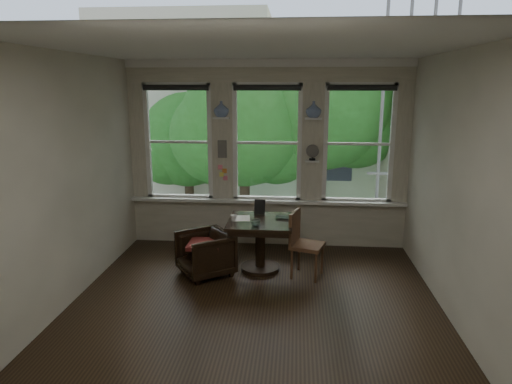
# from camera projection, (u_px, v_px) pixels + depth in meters

# --- Properties ---
(ground) EXTENTS (4.50, 4.50, 0.00)m
(ground) POSITION_uv_depth(u_px,v_px,m) (255.00, 304.00, 5.57)
(ground) COLOR black
(ground) RESTS_ON ground
(ceiling) EXTENTS (4.50, 4.50, 0.00)m
(ceiling) POSITION_uv_depth(u_px,v_px,m) (254.00, 48.00, 4.88)
(ceiling) COLOR silver
(ceiling) RESTS_ON ground
(wall_back) EXTENTS (4.50, 0.00, 4.50)m
(wall_back) POSITION_uv_depth(u_px,v_px,m) (267.00, 155.00, 7.40)
(wall_back) COLOR beige
(wall_back) RESTS_ON ground
(wall_front) EXTENTS (4.50, 0.00, 4.50)m
(wall_front) POSITION_uv_depth(u_px,v_px,m) (224.00, 256.00, 3.04)
(wall_front) COLOR beige
(wall_front) RESTS_ON ground
(wall_left) EXTENTS (0.00, 4.50, 4.50)m
(wall_left) POSITION_uv_depth(u_px,v_px,m) (66.00, 181.00, 5.42)
(wall_left) COLOR beige
(wall_left) RESTS_ON ground
(wall_right) EXTENTS (0.00, 4.50, 4.50)m
(wall_right) POSITION_uv_depth(u_px,v_px,m) (457.00, 188.00, 5.03)
(wall_right) COLOR beige
(wall_right) RESTS_ON ground
(window_left) EXTENTS (1.10, 0.12, 1.90)m
(window_left) POSITION_uv_depth(u_px,v_px,m) (179.00, 142.00, 7.48)
(window_left) COLOR white
(window_left) RESTS_ON ground
(window_center) EXTENTS (1.10, 0.12, 1.90)m
(window_center) POSITION_uv_depth(u_px,v_px,m) (267.00, 143.00, 7.36)
(window_center) COLOR white
(window_center) RESTS_ON ground
(window_right) EXTENTS (1.10, 0.12, 1.90)m
(window_right) POSITION_uv_depth(u_px,v_px,m) (358.00, 144.00, 7.23)
(window_right) COLOR white
(window_right) RESTS_ON ground
(shelf_left) EXTENTS (0.26, 0.16, 0.03)m
(shelf_left) POSITION_uv_depth(u_px,v_px,m) (221.00, 118.00, 7.23)
(shelf_left) COLOR white
(shelf_left) RESTS_ON ground
(shelf_right) EXTENTS (0.26, 0.16, 0.03)m
(shelf_right) POSITION_uv_depth(u_px,v_px,m) (313.00, 119.00, 7.11)
(shelf_right) COLOR white
(shelf_right) RESTS_ON ground
(intercom) EXTENTS (0.14, 0.06, 0.28)m
(intercom) POSITION_uv_depth(u_px,v_px,m) (222.00, 149.00, 7.38)
(intercom) COLOR #59544F
(intercom) RESTS_ON ground
(sticky_notes) EXTENTS (0.16, 0.01, 0.24)m
(sticky_notes) POSITION_uv_depth(u_px,v_px,m) (223.00, 170.00, 7.46)
(sticky_notes) COLOR pink
(sticky_notes) RESTS_ON ground
(desk_fan) EXTENTS (0.20, 0.20, 0.24)m
(desk_fan) POSITION_uv_depth(u_px,v_px,m) (312.00, 155.00, 7.22)
(desk_fan) COLOR #59544F
(desk_fan) RESTS_ON ground
(vase_left) EXTENTS (0.24, 0.24, 0.25)m
(vase_left) POSITION_uv_depth(u_px,v_px,m) (221.00, 109.00, 7.20)
(vase_left) COLOR silver
(vase_left) RESTS_ON shelf_left
(vase_right) EXTENTS (0.24, 0.24, 0.25)m
(vase_right) POSITION_uv_depth(u_px,v_px,m) (314.00, 109.00, 7.08)
(vase_right) COLOR silver
(vase_right) RESTS_ON shelf_right
(table) EXTENTS (0.90, 0.90, 0.75)m
(table) POSITION_uv_depth(u_px,v_px,m) (260.00, 245.00, 6.53)
(table) COLOR black
(table) RESTS_ON ground
(armchair_left) EXTENTS (0.94, 0.94, 0.62)m
(armchair_left) POSITION_uv_depth(u_px,v_px,m) (205.00, 254.00, 6.38)
(armchair_left) COLOR black
(armchair_left) RESTS_ON ground
(cushion_red) EXTENTS (0.45, 0.45, 0.06)m
(cushion_red) POSITION_uv_depth(u_px,v_px,m) (205.00, 244.00, 6.34)
(cushion_red) COLOR maroon
(cushion_red) RESTS_ON armchair_left
(side_chair_right) EXTENTS (0.53, 0.53, 0.92)m
(side_chair_right) POSITION_uv_depth(u_px,v_px,m) (308.00, 245.00, 6.29)
(side_chair_right) COLOR #422417
(side_chair_right) RESTS_ON ground
(laptop) EXTENTS (0.40, 0.32, 0.03)m
(laptop) POSITION_uv_depth(u_px,v_px,m) (287.00, 219.00, 6.44)
(laptop) COLOR black
(laptop) RESTS_ON table
(mug) EXTENTS (0.12, 0.12, 0.09)m
(mug) POSITION_uv_depth(u_px,v_px,m) (234.00, 218.00, 6.39)
(mug) COLOR white
(mug) RESTS_ON table
(drinking_glass) EXTENTS (0.14, 0.14, 0.10)m
(drinking_glass) POSITION_uv_depth(u_px,v_px,m) (256.00, 223.00, 6.14)
(drinking_glass) COLOR white
(drinking_glass) RESTS_ON table
(tablet) EXTENTS (0.17, 0.09, 0.22)m
(tablet) POSITION_uv_depth(u_px,v_px,m) (260.00, 207.00, 6.71)
(tablet) COLOR black
(tablet) RESTS_ON table
(papers) EXTENTS (0.26, 0.32, 0.00)m
(papers) POSITION_uv_depth(u_px,v_px,m) (242.00, 218.00, 6.52)
(papers) COLOR silver
(papers) RESTS_ON table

